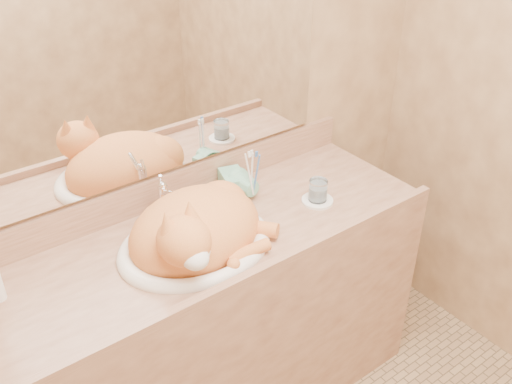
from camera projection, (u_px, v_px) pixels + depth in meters
wall_back at (157, 99)px, 1.88m from camera, size 2.40×0.02×2.50m
vanity_counter at (213, 328)px, 2.13m from camera, size 1.60×0.55×0.85m
mirror at (155, 59)px, 1.79m from camera, size 1.30×0.02×0.80m
sink_basin at (194, 227)px, 1.82m from camera, size 0.55×0.48×0.16m
faucet at (164, 199)px, 1.95m from camera, size 0.06×0.12×0.16m
cat at (196, 228)px, 1.81m from camera, size 0.50×0.42×0.25m
soap_dispenser at (238, 179)px, 2.04m from camera, size 0.10×0.10×0.18m
toothbrush_cup at (253, 191)px, 2.06m from camera, size 0.11×0.11×0.10m
toothbrushes at (253, 172)px, 2.02m from camera, size 0.03×0.03×0.21m
saucer at (317, 201)px, 2.08m from camera, size 0.12×0.12×0.01m
water_glass at (318, 190)px, 2.06m from camera, size 0.07×0.07×0.08m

